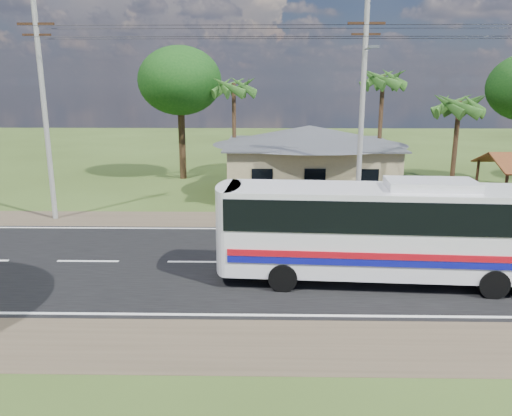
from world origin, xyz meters
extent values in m
plane|color=#2E4217|center=(0.00, 0.00, 0.00)|extent=(120.00, 120.00, 0.00)
cube|color=black|center=(0.00, 0.00, 0.01)|extent=(120.00, 10.00, 0.02)
cube|color=brown|center=(0.00, 6.50, 0.01)|extent=(120.00, 3.00, 0.01)
cube|color=brown|center=(0.00, -6.50, 0.01)|extent=(120.00, 3.00, 0.01)
cube|color=silver|center=(0.00, 4.70, 0.03)|extent=(120.00, 0.15, 0.01)
cube|color=silver|center=(0.00, -4.70, 0.03)|extent=(120.00, 0.15, 0.01)
cube|color=silver|center=(0.00, 0.00, 0.03)|extent=(120.00, 0.15, 0.01)
cube|color=tan|center=(1.00, 13.00, 1.60)|extent=(10.00, 8.00, 3.20)
cube|color=#4C4F54|center=(1.00, 13.00, 3.25)|extent=(10.60, 8.60, 0.10)
pyramid|color=#4C4F54|center=(1.00, 13.00, 4.40)|extent=(12.40, 10.00, 1.20)
cube|color=black|center=(-2.00, 8.98, 1.70)|extent=(1.20, 0.08, 1.20)
cube|color=black|center=(1.00, 8.98, 1.70)|extent=(1.20, 0.08, 1.20)
cube|color=black|center=(4.00, 8.98, 1.70)|extent=(1.20, 0.08, 1.20)
cylinder|color=#361E13|center=(10.70, 6.70, 1.30)|extent=(0.16, 0.16, 2.60)
cylinder|color=#361E13|center=(10.70, 10.30, 1.30)|extent=(0.16, 0.16, 2.60)
cylinder|color=#9E9E99|center=(-13.00, 6.50, 5.50)|extent=(0.26, 0.26, 11.00)
cube|color=#361E13|center=(-13.00, 6.50, 9.80)|extent=(1.80, 0.12, 0.12)
cube|color=#361E13|center=(-13.00, 6.50, 9.30)|extent=(1.40, 0.10, 0.10)
cylinder|color=#9E9E99|center=(3.00, 6.50, 5.50)|extent=(0.26, 0.26, 11.00)
cube|color=#361E13|center=(3.00, 6.50, 9.80)|extent=(1.80, 0.12, 0.12)
cube|color=#361E13|center=(3.00, 6.50, 9.30)|extent=(1.40, 0.10, 0.10)
cylinder|color=gray|center=(3.00, 5.50, 8.60)|extent=(0.08, 2.00, 0.08)
cube|color=gray|center=(3.00, 4.50, 8.60)|extent=(0.50, 0.18, 0.12)
cylinder|color=black|center=(-5.00, 6.50, 9.60)|extent=(16.00, 0.02, 0.02)
cylinder|color=#47301E|center=(9.50, 11.00, 3.00)|extent=(0.28, 0.28, 6.00)
cylinder|color=#47301E|center=(6.00, 15.50, 3.75)|extent=(0.28, 0.28, 7.50)
cylinder|color=#47301E|center=(-4.00, 16.00, 3.50)|extent=(0.28, 0.28, 7.00)
cylinder|color=#47301E|center=(-8.00, 18.00, 2.97)|extent=(0.50, 0.50, 5.95)
ellipsoid|color=#0F390F|center=(-8.00, 18.00, 7.15)|extent=(6.00, 6.00, 4.92)
cube|color=silver|center=(2.90, -1.86, 1.97)|extent=(12.24, 3.27, 3.03)
cube|color=black|center=(2.90, -1.86, 2.72)|extent=(12.29, 3.34, 1.11)
cube|color=black|center=(-3.14, -1.48, 2.37)|extent=(0.27, 2.32, 1.82)
cube|color=#AA0A15|center=(2.82, -3.14, 1.41)|extent=(11.88, 0.78, 0.22)
cube|color=#0B0E80|center=(2.82, -3.14, 1.16)|extent=(11.88, 0.78, 0.22)
cube|color=silver|center=(3.91, -1.92, 3.63)|extent=(3.12, 1.80, 0.30)
cylinder|color=black|center=(-1.20, -2.77, 0.50)|extent=(1.03, 0.42, 1.01)
cylinder|color=black|center=(-1.05, -0.45, 0.50)|extent=(1.03, 0.42, 1.01)
cylinder|color=black|center=(5.85, -3.21, 0.50)|extent=(1.03, 0.42, 1.01)
cylinder|color=black|center=(5.99, -0.89, 0.50)|extent=(1.03, 0.42, 1.01)
cylinder|color=black|center=(7.20, -0.96, 0.50)|extent=(1.03, 0.42, 1.01)
imported|color=black|center=(2.00, 5.57, 0.40)|extent=(1.58, 0.81, 0.79)
imported|color=navy|center=(8.37, 6.56, 0.89)|extent=(0.66, 0.45, 1.78)
camera|label=1|loc=(-1.83, -18.92, 7.08)|focal=35.00mm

